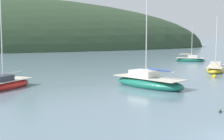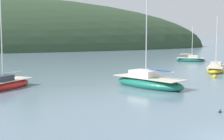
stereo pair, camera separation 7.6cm
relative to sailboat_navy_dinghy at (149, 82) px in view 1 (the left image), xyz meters
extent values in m
ellipsoid|color=#196B56|center=(0.02, -0.05, -0.12)|extent=(5.62, 7.98, 1.22)
cube|color=beige|center=(0.02, -0.05, 0.43)|extent=(5.17, 7.34, 0.06)
cube|color=silver|center=(-0.24, 0.50, 0.74)|extent=(2.57, 2.92, 0.63)
cylinder|color=silver|center=(-0.14, 0.30, 4.77)|extent=(0.09, 0.09, 8.68)
cylinder|color=silver|center=(0.55, -1.14, 1.18)|extent=(1.45, 2.91, 0.07)
ellipsoid|color=#2D4784|center=(0.55, -1.14, 1.23)|extent=(1.51, 2.85, 0.20)
ellipsoid|color=gold|center=(12.68, 8.52, -0.19)|extent=(5.20, 5.88, 0.94)
cube|color=beige|center=(12.68, 8.52, 0.23)|extent=(4.78, 5.41, 0.06)
cube|color=beige|center=(12.97, 8.89, 0.50)|extent=(2.19, 2.29, 0.53)
cylinder|color=silver|center=(12.86, 8.75, 3.38)|extent=(0.09, 0.09, 6.29)
cylinder|color=silver|center=(12.10, 7.78, 0.88)|extent=(1.57, 2.00, 0.07)
ellipsoid|color=red|center=(-12.51, 3.15, -0.19)|extent=(5.53, 5.77, 0.95)
cube|color=beige|center=(-12.51, 3.15, 0.24)|extent=(5.08, 5.31, 0.06)
cube|color=#333842|center=(-12.83, 2.80, 0.51)|extent=(2.26, 2.30, 0.53)
cylinder|color=silver|center=(-12.71, 2.93, 3.88)|extent=(0.09, 0.09, 7.29)
cylinder|color=silver|center=(-11.87, 3.86, 0.89)|extent=(1.74, 1.90, 0.07)
ellipsoid|color=#196B56|center=(17.23, 22.71, -0.24)|extent=(5.00, 3.79, 0.77)
cube|color=beige|center=(17.23, 22.71, 0.11)|extent=(4.60, 3.49, 0.06)
cube|color=silver|center=(17.56, 22.52, 0.34)|extent=(1.86, 1.68, 0.47)
cylinder|color=silver|center=(17.44, 22.60, 2.71)|extent=(0.09, 0.09, 5.21)
cylinder|color=silver|center=(16.56, 23.09, 0.70)|extent=(1.80, 1.05, 0.07)
ellipsoid|color=tan|center=(16.56, 23.09, 0.75)|extent=(1.79, 1.13, 0.20)
sphere|color=yellow|center=(9.52, 3.90, -0.33)|extent=(0.44, 0.44, 0.44)
cylinder|color=black|center=(9.52, 3.90, -0.06)|extent=(0.04, 0.04, 0.10)
ellipsoid|color=#2D2823|center=(0.36, -10.64, -0.41)|extent=(0.37, 0.37, 0.16)
sphere|color=#1E4723|center=(0.46, -10.54, -0.30)|extent=(0.09, 0.09, 0.09)
cone|color=gold|center=(0.51, -10.49, -0.30)|extent=(0.06, 0.06, 0.04)
cone|color=#2D2823|center=(0.25, -10.75, -0.38)|extent=(0.10, 0.10, 0.08)
camera|label=1|loc=(-12.86, -29.77, 4.76)|focal=57.27mm
camera|label=2|loc=(-12.78, -29.79, 4.76)|focal=57.27mm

